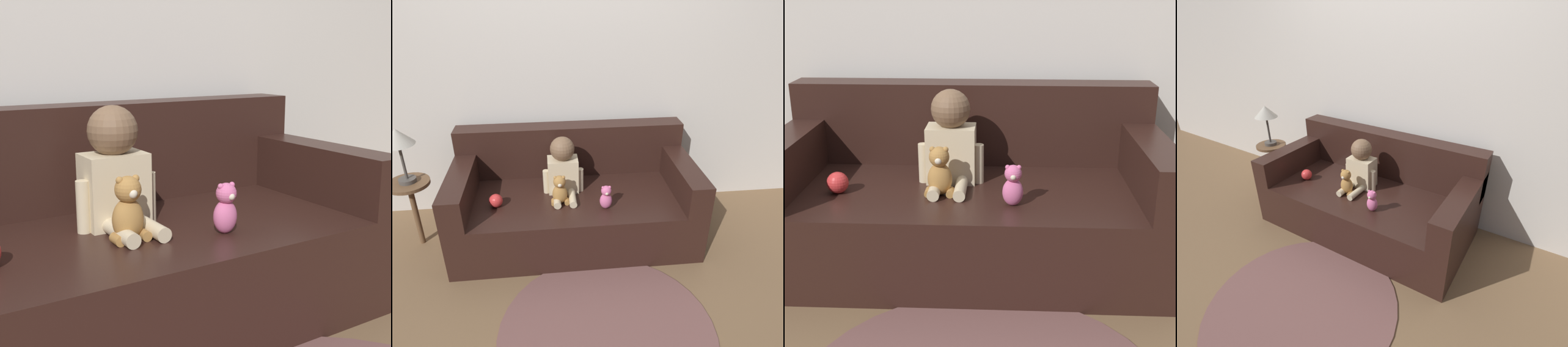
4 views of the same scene
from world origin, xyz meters
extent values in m
plane|color=brown|center=(0.00, 0.00, 0.00)|extent=(12.00, 12.00, 0.00)
cube|color=silver|center=(0.00, 0.53, 1.30)|extent=(8.00, 0.05, 2.60)
cube|color=black|center=(0.00, 0.00, 0.19)|extent=(1.78, 0.88, 0.38)
cube|color=black|center=(0.00, 0.35, 0.59)|extent=(1.78, 0.18, 0.41)
cube|color=black|center=(-0.81, 0.00, 0.50)|extent=(0.16, 0.88, 0.23)
cube|color=black|center=(0.81, 0.00, 0.50)|extent=(0.16, 0.88, 0.23)
cube|color=beige|center=(-0.08, 0.05, 0.52)|extent=(0.22, 0.15, 0.26)
sphere|color=brown|center=(-0.08, 0.05, 0.73)|extent=(0.18, 0.18, 0.18)
cylinder|color=beige|center=(-0.13, -0.12, 0.41)|extent=(0.05, 0.19, 0.05)
cylinder|color=beige|center=(-0.02, -0.12, 0.41)|extent=(0.05, 0.19, 0.05)
cylinder|color=beige|center=(-0.21, 0.03, 0.48)|extent=(0.05, 0.05, 0.18)
cylinder|color=beige|center=(0.05, 0.03, 0.48)|extent=(0.05, 0.05, 0.18)
ellipsoid|color=#AD7A3D|center=(-0.11, -0.13, 0.46)|extent=(0.11, 0.09, 0.14)
sphere|color=#AD7A3D|center=(-0.11, -0.13, 0.56)|extent=(0.09, 0.09, 0.09)
sphere|color=#AD7A3D|center=(-0.14, -0.13, 0.59)|extent=(0.02, 0.02, 0.02)
sphere|color=#AD7A3D|center=(-0.08, -0.13, 0.59)|extent=(0.02, 0.02, 0.02)
sphere|color=beige|center=(-0.11, -0.17, 0.55)|extent=(0.03, 0.03, 0.03)
cylinder|color=#AD7A3D|center=(-0.16, -0.15, 0.40)|extent=(0.04, 0.06, 0.04)
cylinder|color=#AD7A3D|center=(-0.06, -0.15, 0.40)|extent=(0.04, 0.06, 0.04)
ellipsoid|color=#DB6699|center=(0.20, -0.23, 0.44)|extent=(0.09, 0.07, 0.12)
sphere|color=#DB6699|center=(0.20, -0.24, 0.53)|extent=(0.07, 0.07, 0.07)
sphere|color=#DB6699|center=(0.18, -0.24, 0.55)|extent=(0.02, 0.02, 0.02)
sphere|color=#DB6699|center=(0.23, -0.24, 0.55)|extent=(0.02, 0.02, 0.02)
sphere|color=beige|center=(0.20, -0.26, 0.52)|extent=(0.02, 0.02, 0.02)
sphere|color=red|center=(-0.56, -0.13, 0.43)|extent=(0.10, 0.10, 0.10)
cylinder|color=brown|center=(0.11, -0.96, 0.01)|extent=(1.27, 1.27, 0.01)
cylinder|color=brown|center=(-1.18, 0.03, 0.52)|extent=(0.30, 0.30, 0.02)
cylinder|color=brown|center=(-1.18, 0.03, 0.26)|extent=(0.04, 0.04, 0.51)
cylinder|color=#4C4742|center=(-1.18, 0.03, 0.55)|extent=(0.12, 0.12, 0.03)
cylinder|color=#4C4742|center=(-1.18, 0.03, 0.70)|extent=(0.02, 0.02, 0.26)
cone|color=#B7B2A3|center=(-1.18, 0.03, 0.88)|extent=(0.22, 0.22, 0.11)
camera|label=1|loc=(-0.83, -1.69, 0.99)|focal=50.00mm
camera|label=2|loc=(-0.17, -2.46, 1.86)|focal=35.00mm
camera|label=3|loc=(0.17, -2.33, 1.28)|focal=50.00mm
camera|label=4|loc=(1.23, -1.88, 1.76)|focal=28.00mm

